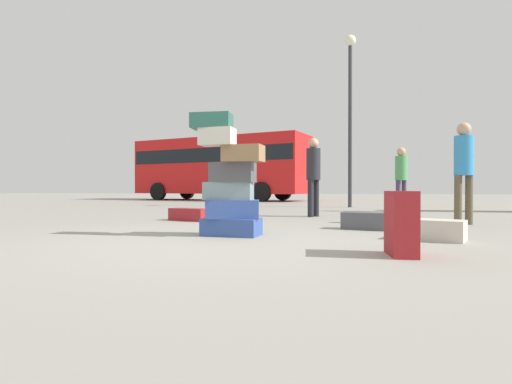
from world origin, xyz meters
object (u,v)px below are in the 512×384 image
(person_passerby_in_red, at_px, (313,170))
(parked_bus, at_px, (220,165))
(suitcase_charcoal_behind_tower, at_px, (368,221))
(lamp_post, at_px, (350,93))
(person_tourist_with_camera, at_px, (401,173))
(suitcase_maroon_right_side, at_px, (189,215))
(suitcase_tower, at_px, (230,186))
(suitcase_maroon_foreground_far, at_px, (401,223))
(person_bearded_onlooker, at_px, (464,164))
(suitcase_cream_upright_blue, at_px, (435,230))

(person_passerby_in_red, height_order, parked_bus, parked_bus)
(suitcase_charcoal_behind_tower, distance_m, lamp_post, 7.88)
(person_passerby_in_red, bearing_deg, person_tourist_with_camera, 166.83)
(suitcase_charcoal_behind_tower, distance_m, person_passerby_in_red, 2.82)
(suitcase_charcoal_behind_tower, xyz_separation_m, person_tourist_with_camera, (1.11, 4.75, 0.86))
(suitcase_maroon_right_side, bearing_deg, person_passerby_in_red, 54.24)
(suitcase_tower, relative_size, suitcase_maroon_foreground_far, 2.65)
(suitcase_maroon_foreground_far, bearing_deg, person_bearded_onlooker, 61.53)
(suitcase_tower, distance_m, lamp_post, 8.90)
(person_tourist_with_camera, height_order, parked_bus, parked_bus)
(person_tourist_with_camera, distance_m, person_passerby_in_red, 3.07)
(suitcase_maroon_right_side, xyz_separation_m, lamp_post, (3.05, 6.09, 3.54))
(person_bearded_onlooker, relative_size, parked_bus, 0.18)
(person_tourist_with_camera, xyz_separation_m, lamp_post, (-1.24, 2.30, 2.66))
(suitcase_tower, bearing_deg, suitcase_charcoal_behind_tower, 33.35)
(suitcase_tower, xyz_separation_m, person_passerby_in_red, (0.80, 3.66, 0.36))
(suitcase_cream_upright_blue, bearing_deg, suitcase_tower, -154.83)
(suitcase_maroon_right_side, relative_size, person_passerby_in_red, 0.47)
(suitcase_tower, relative_size, person_bearded_onlooker, 0.91)
(suitcase_tower, height_order, suitcase_maroon_right_side, suitcase_tower)
(suitcase_maroon_right_side, relative_size, lamp_post, 0.14)
(suitcase_charcoal_behind_tower, bearing_deg, person_passerby_in_red, 124.38)
(suitcase_maroon_foreground_far, xyz_separation_m, parked_bus, (-6.68, 15.85, 1.54))
(person_bearded_onlooker, distance_m, person_tourist_with_camera, 3.63)
(suitcase_tower, relative_size, suitcase_charcoal_behind_tower, 2.05)
(suitcase_charcoal_behind_tower, xyz_separation_m, person_bearded_onlooker, (1.60, 1.15, 0.89))
(person_passerby_in_red, bearing_deg, person_bearded_onlooker, 91.93)
(person_tourist_with_camera, bearing_deg, suitcase_maroon_foreground_far, 39.63)
(suitcase_cream_upright_blue, distance_m, lamp_post, 8.89)
(person_passerby_in_red, relative_size, lamp_post, 0.30)
(suitcase_maroon_foreground_far, relative_size, suitcase_charcoal_behind_tower, 0.77)
(suitcase_maroon_right_side, height_order, parked_bus, parked_bus)
(suitcase_cream_upright_blue, height_order, person_tourist_with_camera, person_tourist_with_camera)
(suitcase_cream_upright_blue, bearing_deg, lamp_post, 118.59)
(suitcase_maroon_foreground_far, relative_size, person_tourist_with_camera, 0.35)
(person_bearded_onlooker, relative_size, person_passerby_in_red, 1.01)
(suitcase_charcoal_behind_tower, distance_m, parked_bus, 15.16)
(suitcase_tower, bearing_deg, parked_bus, 107.94)
(suitcase_tower, height_order, suitcase_maroon_foreground_far, suitcase_tower)
(suitcase_cream_upright_blue, bearing_deg, person_passerby_in_red, 137.85)
(person_passerby_in_red, bearing_deg, suitcase_maroon_right_side, -25.33)
(suitcase_maroon_right_side, height_order, person_tourist_with_camera, person_tourist_with_camera)
(suitcase_tower, xyz_separation_m, suitcase_maroon_foreground_far, (1.91, -1.12, -0.34))
(person_passerby_in_red, xyz_separation_m, parked_bus, (-5.57, 11.07, 0.84))
(person_tourist_with_camera, bearing_deg, person_passerby_in_red, 4.71)
(person_tourist_with_camera, xyz_separation_m, parked_bus, (-7.65, 8.82, 0.84))
(person_tourist_with_camera, relative_size, lamp_post, 0.30)
(parked_bus, bearing_deg, suitcase_maroon_right_side, -60.70)
(suitcase_maroon_foreground_far, bearing_deg, parked_bus, 107.42)
(person_tourist_with_camera, xyz_separation_m, person_passerby_in_red, (-2.09, -2.25, 0.01))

